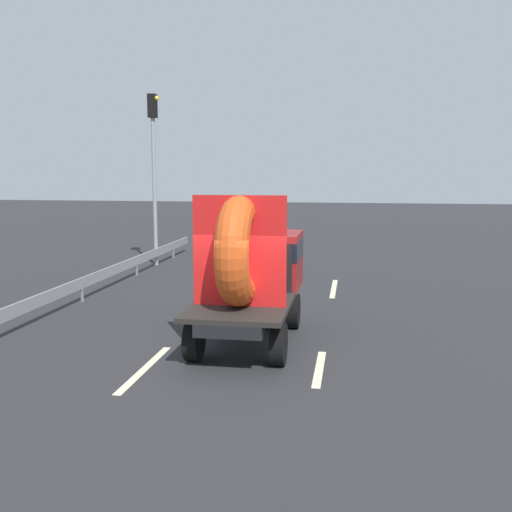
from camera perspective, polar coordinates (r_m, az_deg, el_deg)
name	(u,v)px	position (r m, az deg, el deg)	size (l,w,h in m)	color
ground_plane	(240,353)	(12.37, -1.54, -9.45)	(120.00, 120.00, 0.00)	#28282B
flatbed_truck	(251,268)	(13.10, -0.47, -1.14)	(2.02, 4.49, 3.30)	black
distant_sedan	(246,229)	(30.50, -1.02, 2.62)	(1.88, 4.38, 1.43)	black
traffic_light	(154,157)	(23.76, -9.93, 9.48)	(0.42, 0.36, 6.74)	gray
guardrail	(112,271)	(19.65, -13.85, -1.44)	(0.10, 17.45, 0.71)	gray
lane_dash_left_near	(145,368)	(11.64, -10.78, -10.72)	(2.76, 0.16, 0.01)	beige
lane_dash_left_far	(231,288)	(19.06, -2.47, -3.12)	(2.71, 0.16, 0.01)	beige
lane_dash_right_near	(319,368)	(11.52, 6.19, -10.83)	(2.12, 0.16, 0.01)	beige
lane_dash_right_far	(334,288)	(19.12, 7.59, -3.15)	(3.00, 0.16, 0.01)	beige
oncoming_car	(241,218)	(39.79, -1.44, 3.74)	(1.55, 3.62, 1.18)	black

